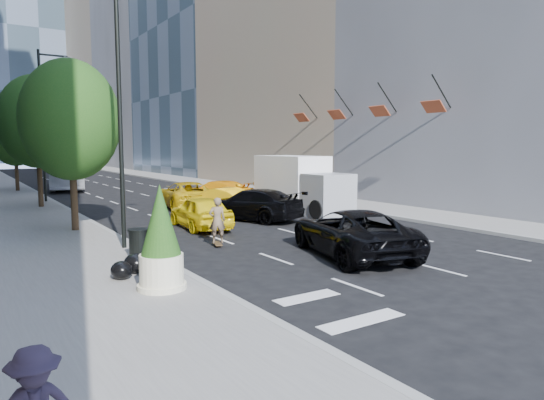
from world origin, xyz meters
TOP-DOWN VIEW (x-y plane):
  - ground at (0.00, 0.00)m, footprint 160.00×160.00m
  - sidewalk_right at (10.00, 30.00)m, footprint 4.00×120.00m
  - tower_right_far at (22.00, 98.00)m, footprint 20.00×24.00m
  - lamp_near at (-6.32, 4.00)m, footprint 2.13×0.22m
  - lamp_far at (-6.32, 22.00)m, footprint 2.13×0.22m
  - tree_near at (-7.20, 9.00)m, footprint 4.20×4.20m
  - tree_mid at (-7.20, 19.00)m, footprint 4.50×4.50m
  - tree_far at (-7.20, 32.00)m, footprint 3.90×3.90m
  - traffic_signal at (-6.40, 40.00)m, footprint 2.48×0.53m
  - facade_flags at (10.64, 10.00)m, footprint 1.85×13.30m
  - skateboarder at (-3.20, 3.00)m, footprint 0.75×0.60m
  - black_sedan_lincoln at (0.08, -1.00)m, footprint 4.25×6.45m
  - black_sedan_mercedes at (1.37, 8.00)m, footprint 4.18×6.11m
  - taxi_a at (-2.00, 7.11)m, footprint 2.20×4.71m
  - taxi_b at (1.20, 11.29)m, footprint 3.01×4.76m
  - taxi_c at (0.50, 14.58)m, footprint 3.63×6.30m
  - taxi_d at (3.09, 15.50)m, footprint 4.18×5.84m
  - city_bus at (-3.20, 33.50)m, footprint 4.26×11.53m
  - box_truck at (5.51, 9.36)m, footprint 2.51×6.86m
  - trash_can at (-6.60, 2.00)m, footprint 0.63×0.63m
  - planter_shrub at (-7.19, -1.70)m, footprint 1.14×1.14m
  - garbage_bags at (-7.49, 0.04)m, footprint 1.18×1.14m

SIDE VIEW (x-z plane):
  - ground at x=0.00m, z-range 0.00..0.00m
  - sidewalk_right at x=10.00m, z-range 0.00..0.15m
  - garbage_bags at x=-7.49m, z-range 0.14..0.72m
  - trash_can at x=-6.60m, z-range 0.15..1.09m
  - taxi_b at x=1.20m, z-range 0.00..1.48m
  - taxi_a at x=-2.00m, z-range 0.00..1.56m
  - taxi_d at x=3.09m, z-range 0.00..1.57m
  - black_sedan_mercedes at x=1.37m, z-range 0.00..1.64m
  - black_sedan_lincoln at x=0.08m, z-range 0.00..1.65m
  - taxi_c at x=0.50m, z-range 0.00..1.65m
  - skateboarder at x=-3.20m, z-range 0.00..1.77m
  - planter_shrub at x=-7.19m, z-range 0.08..2.82m
  - city_bus at x=-3.20m, z-range 0.00..3.14m
  - box_truck at x=5.51m, z-range 0.03..3.30m
  - traffic_signal at x=-6.40m, z-range 1.63..6.83m
  - tree_far at x=-7.20m, z-range 1.16..8.09m
  - tree_near at x=-7.20m, z-range 1.24..8.70m
  - tree_mid at x=-7.20m, z-range 1.32..9.31m
  - lamp_near at x=-6.32m, z-range 0.81..10.81m
  - lamp_far at x=-6.32m, z-range 0.81..10.81m
  - facade_flags at x=10.64m, z-range 5.16..7.21m
  - tower_right_far at x=22.00m, z-range 0.00..50.00m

